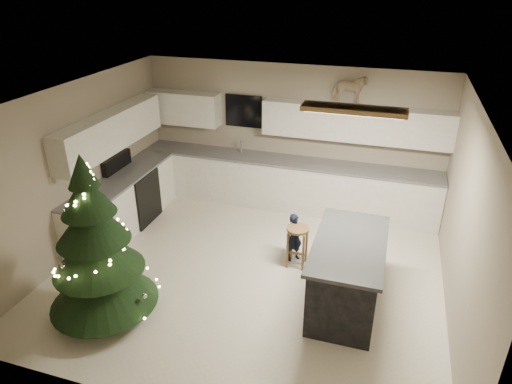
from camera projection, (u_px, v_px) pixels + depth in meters
ground_plane at (249, 271)px, 6.80m from camera, size 5.50×5.50×0.00m
room_shell at (250, 163)px, 6.03m from camera, size 5.52×5.02×2.61m
cabinetry at (229, 175)px, 8.13m from camera, size 5.50×3.20×2.00m
island at (347, 273)px, 5.95m from camera, size 0.90×1.70×0.95m
bar_stool at (298, 237)px, 6.74m from camera, size 0.34×0.34×0.64m
christmas_tree at (97, 254)px, 5.56m from camera, size 1.40×1.35×2.23m
toddler at (294, 237)px, 6.92m from camera, size 0.33×0.33×0.77m
rocking_horse at (349, 90)px, 7.54m from camera, size 0.60×0.34×0.50m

